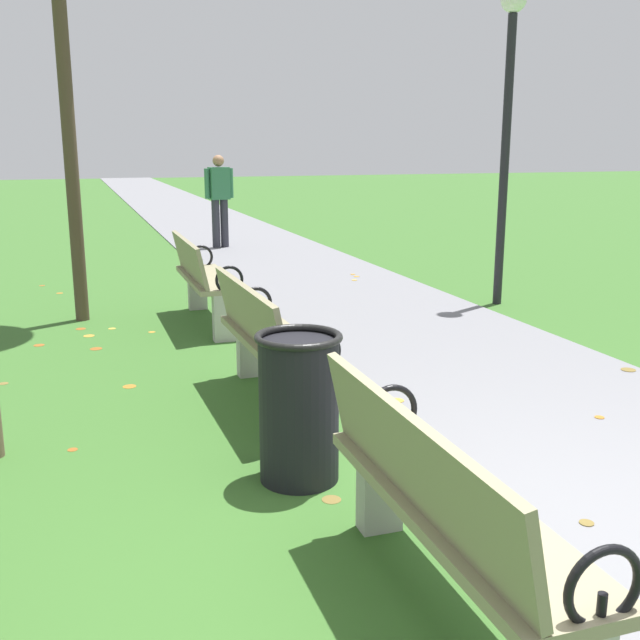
% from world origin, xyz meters
% --- Properties ---
extents(ground_plane, '(80.00, 80.00, 0.00)m').
position_xyz_m(ground_plane, '(0.00, 0.00, 0.00)').
color(ground_plane, '#386628').
extents(paved_walkway, '(2.63, 44.00, 0.02)m').
position_xyz_m(paved_walkway, '(1.32, 18.00, 0.01)').
color(paved_walkway, slate).
rests_on(paved_walkway, ground).
extents(park_bench_1, '(0.48, 1.60, 0.90)m').
position_xyz_m(park_bench_1, '(-0.50, -0.11, 0.49)').
color(park_bench_1, gray).
rests_on(park_bench_1, ground).
extents(park_bench_2, '(0.50, 1.61, 0.90)m').
position_xyz_m(park_bench_2, '(-0.50, 2.50, 0.49)').
color(park_bench_2, gray).
rests_on(park_bench_2, ground).
extents(park_bench_3, '(0.48, 1.60, 0.90)m').
position_xyz_m(park_bench_3, '(-0.50, 5.13, 0.49)').
color(park_bench_3, gray).
rests_on(park_bench_3, ground).
extents(pedestrian_walking, '(0.52, 0.27, 1.62)m').
position_xyz_m(pedestrian_walking, '(0.79, 10.79, 0.93)').
color(pedestrian_walking, '#2D2D38').
rests_on(pedestrian_walking, paved_walkway).
extents(trash_bin, '(0.48, 0.48, 0.84)m').
position_xyz_m(trash_bin, '(-0.65, 1.29, 0.42)').
color(trash_bin, black).
rests_on(trash_bin, ground).
extents(lamp_post, '(0.28, 0.28, 3.48)m').
position_xyz_m(lamp_post, '(2.93, 5.05, 2.31)').
color(lamp_post, black).
rests_on(lamp_post, ground).
extents(scattered_leaves, '(4.96, 9.87, 0.02)m').
position_xyz_m(scattered_leaves, '(-0.37, 3.05, 0.01)').
color(scattered_leaves, '#BC842D').
rests_on(scattered_leaves, ground).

